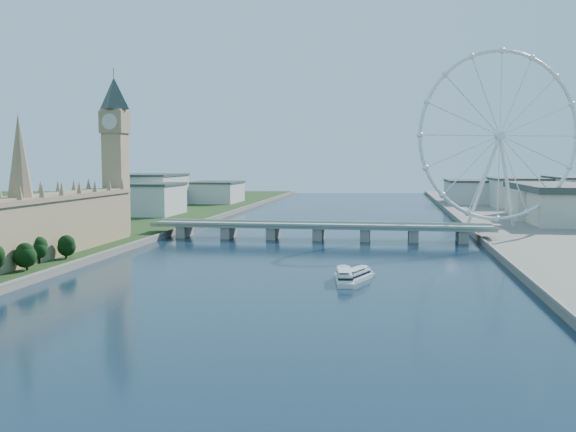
# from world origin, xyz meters

# --- Properties ---
(parliament_range) EXTENTS (24.00, 200.00, 70.00)m
(parliament_range) POSITION_xyz_m (-128.00, 170.00, 18.48)
(parliament_range) COLOR tan
(parliament_range) RESTS_ON ground
(big_ben) EXTENTS (20.02, 20.02, 110.00)m
(big_ben) POSITION_xyz_m (-128.00, 278.00, 66.57)
(big_ben) COLOR tan
(big_ben) RESTS_ON ground
(westminster_bridge) EXTENTS (220.00, 22.00, 9.50)m
(westminster_bridge) POSITION_xyz_m (0.00, 300.00, 6.63)
(westminster_bridge) COLOR gray
(westminster_bridge) RESTS_ON ground
(london_eye) EXTENTS (113.60, 39.12, 124.30)m
(london_eye) POSITION_xyz_m (119.98, 355.08, 67.52)
(london_eye) COLOR silver
(london_eye) RESTS_ON ground
(county_hall) EXTENTS (54.00, 144.00, 35.00)m
(county_hall) POSITION_xyz_m (175.00, 430.00, 0.00)
(county_hall) COLOR beige
(county_hall) RESTS_ON ground
(city_skyline) EXTENTS (505.00, 280.00, 32.00)m
(city_skyline) POSITION_xyz_m (39.22, 560.08, 16.96)
(city_skyline) COLOR beige
(city_skyline) RESTS_ON ground
(tour_boat_near) EXTENTS (10.60, 28.88, 6.22)m
(tour_boat_near) POSITION_xyz_m (26.51, 154.10, 0.00)
(tour_boat_near) COLOR silver
(tour_boat_near) RESTS_ON ground
(tour_boat_far) EXTENTS (15.33, 26.62, 5.70)m
(tour_boat_far) POSITION_xyz_m (31.24, 159.45, 0.00)
(tour_boat_far) COLOR silver
(tour_boat_far) RESTS_ON ground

